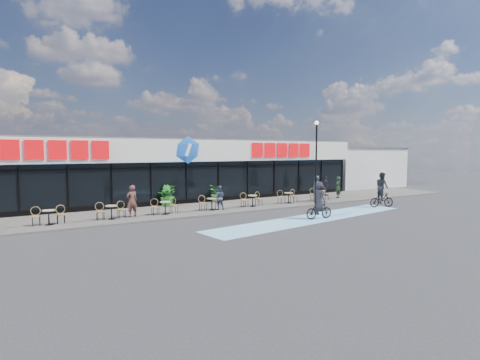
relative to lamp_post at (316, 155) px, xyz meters
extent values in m
plane|color=#28282B|center=(-7.60, -2.30, -3.43)|extent=(120.00, 120.00, 0.00)
cube|color=#56534D|center=(-7.60, 2.20, -3.38)|extent=(44.00, 5.00, 0.10)
cube|color=#72B4D8|center=(-3.60, -3.80, -3.43)|extent=(14.17, 4.13, 0.01)
cube|color=black|center=(-7.60, 7.70, -1.93)|extent=(30.00, 6.00, 3.00)
cube|color=silver|center=(-7.60, 7.55, 0.32)|extent=(30.60, 6.30, 1.50)
cube|color=#47474C|center=(-7.60, 7.70, 1.12)|extent=(30.60, 6.30, 0.10)
cube|color=#0D3E99|center=(-7.60, 4.66, -0.38)|extent=(30.60, 0.08, 0.18)
cube|color=black|center=(-7.60, 4.67, -0.78)|extent=(30.00, 0.06, 0.08)
cube|color=black|center=(-7.60, 4.68, -3.23)|extent=(30.00, 0.10, 0.40)
cube|color=red|center=(-15.60, 4.40, 0.37)|extent=(5.63, 0.18, 1.10)
cube|color=red|center=(0.40, 4.40, 0.37)|extent=(5.63, 0.18, 1.10)
ellipsoid|color=blue|center=(-7.60, 4.40, 0.37)|extent=(1.90, 0.24, 1.90)
cylinder|color=black|center=(-17.60, 4.67, -1.93)|extent=(0.10, 0.10, 3.00)
cylinder|color=black|center=(-15.10, 4.67, -1.93)|extent=(0.10, 0.10, 3.00)
cylinder|color=black|center=(-12.60, 4.67, -1.93)|extent=(0.10, 0.10, 3.00)
cylinder|color=black|center=(-10.10, 4.67, -1.93)|extent=(0.10, 0.10, 3.00)
cylinder|color=black|center=(-7.60, 4.67, -1.93)|extent=(0.10, 0.10, 3.00)
cylinder|color=black|center=(-5.10, 4.67, -1.93)|extent=(0.10, 0.10, 3.00)
cylinder|color=black|center=(-2.60, 4.67, -1.93)|extent=(0.10, 0.10, 3.00)
cylinder|color=black|center=(-0.10, 4.67, -1.93)|extent=(0.10, 0.10, 3.00)
cylinder|color=black|center=(2.40, 4.67, -1.93)|extent=(0.10, 0.10, 3.00)
cylinder|color=black|center=(4.90, 4.67, -1.93)|extent=(0.10, 0.10, 3.00)
cylinder|color=black|center=(7.40, 4.67, -1.93)|extent=(0.10, 0.10, 3.00)
cube|color=white|center=(12.90, 8.70, -1.43)|extent=(9.00, 7.00, 4.00)
cube|color=#47474C|center=(12.90, 8.70, 0.62)|extent=(9.20, 7.20, 0.12)
cylinder|color=black|center=(0.00, 0.00, -0.62)|extent=(0.12, 0.12, 5.44)
sphere|color=#FFF2CC|center=(0.00, 0.00, 2.20)|extent=(0.28, 0.28, 0.28)
cylinder|color=tan|center=(-16.40, 1.10, -2.61)|extent=(0.60, 0.60, 0.04)
cylinder|color=black|center=(-16.40, 1.10, -2.96)|extent=(0.06, 0.06, 0.70)
cylinder|color=black|center=(-16.40, 1.10, -3.32)|extent=(0.40, 0.40, 0.02)
cylinder|color=tan|center=(-13.41, 1.10, -2.61)|extent=(0.60, 0.60, 0.04)
cylinder|color=black|center=(-13.41, 1.10, -2.96)|extent=(0.06, 0.06, 0.70)
cylinder|color=black|center=(-13.41, 1.10, -3.32)|extent=(0.40, 0.40, 0.02)
cylinder|color=tan|center=(-10.43, 1.10, -2.61)|extent=(0.60, 0.60, 0.04)
cylinder|color=black|center=(-10.43, 1.10, -2.96)|extent=(0.06, 0.06, 0.70)
cylinder|color=black|center=(-10.43, 1.10, -3.32)|extent=(0.40, 0.40, 0.02)
cylinder|color=tan|center=(-7.45, 1.10, -2.61)|extent=(0.60, 0.60, 0.04)
cylinder|color=black|center=(-7.45, 1.10, -2.96)|extent=(0.06, 0.06, 0.70)
cylinder|color=black|center=(-7.45, 1.10, -3.32)|extent=(0.40, 0.40, 0.02)
cylinder|color=tan|center=(-4.47, 1.10, -2.61)|extent=(0.60, 0.60, 0.04)
cylinder|color=black|center=(-4.47, 1.10, -2.96)|extent=(0.06, 0.06, 0.70)
cylinder|color=black|center=(-4.47, 1.10, -3.32)|extent=(0.40, 0.40, 0.02)
cylinder|color=tan|center=(-1.49, 1.10, -2.61)|extent=(0.60, 0.60, 0.04)
cylinder|color=black|center=(-1.49, 1.10, -2.96)|extent=(0.06, 0.06, 0.70)
cylinder|color=black|center=(-1.49, 1.10, -3.32)|extent=(0.40, 0.40, 0.02)
cylinder|color=tan|center=(1.50, 1.10, -2.61)|extent=(0.60, 0.60, 0.04)
cylinder|color=black|center=(1.50, 1.10, -2.96)|extent=(0.06, 0.06, 0.70)
cylinder|color=black|center=(1.50, 1.10, -3.32)|extent=(0.40, 0.40, 0.02)
imported|color=#22651D|center=(-9.20, 4.24, -2.65)|extent=(1.61, 1.55, 1.38)
imported|color=#1D6720|center=(-9.04, 4.37, -2.65)|extent=(0.94, 0.87, 1.38)
imported|color=#28621C|center=(-5.51, 4.20, -2.72)|extent=(1.10, 1.22, 1.22)
imported|color=#4E2D28|center=(-12.26, 1.33, -2.46)|extent=(0.72, 0.56, 1.75)
imported|color=#343D51|center=(-6.97, 1.07, -2.59)|extent=(0.90, 0.82, 1.49)
imported|color=#293340|center=(0.76, 0.77, -2.40)|extent=(0.52, 0.72, 1.86)
imported|color=black|center=(3.84, 3.05, -2.53)|extent=(0.56, 1.00, 1.61)
imported|color=black|center=(3.57, 1.43, -2.50)|extent=(0.71, 0.60, 1.66)
imported|color=black|center=(-3.49, -4.11, -2.94)|extent=(1.68, 0.66, 0.98)
imported|color=black|center=(-3.49, -4.11, -2.18)|extent=(0.60, 0.84, 1.60)
imported|color=black|center=(3.04, -3.04, -2.93)|extent=(1.73, 1.02, 1.00)
imported|color=black|center=(3.04, -3.04, -2.04)|extent=(0.99, 1.11, 1.88)
camera|label=1|loc=(-17.66, -19.32, 0.30)|focal=28.00mm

